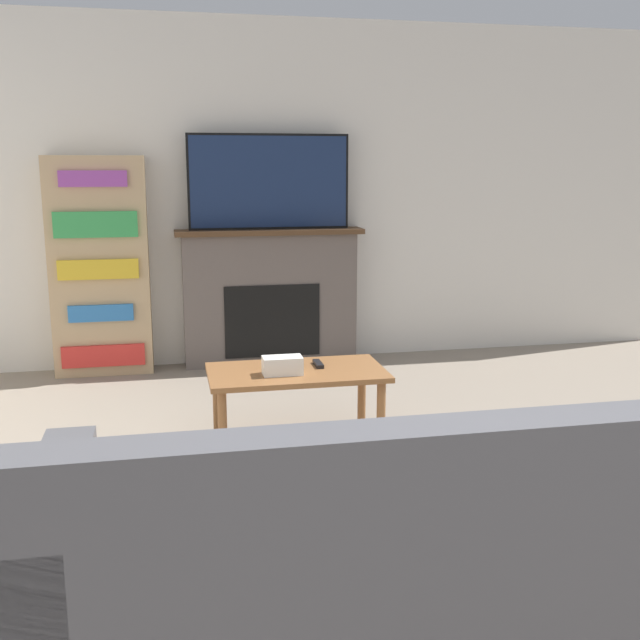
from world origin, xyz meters
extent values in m
cube|color=silver|center=(0.00, 4.53, 1.35)|extent=(6.87, 0.06, 2.70)
cube|color=#605651|center=(-0.13, 4.39, 0.52)|extent=(1.38, 0.22, 1.05)
cube|color=black|center=(-0.13, 4.28, 0.37)|extent=(0.76, 0.01, 0.58)
cube|color=#4C331E|center=(-0.13, 4.37, 1.07)|extent=(1.48, 0.28, 0.04)
cube|color=black|center=(-0.13, 4.37, 1.45)|extent=(1.26, 0.03, 0.73)
cube|color=#19284C|center=(-0.13, 4.36, 1.45)|extent=(1.22, 0.01, 0.70)
cube|color=#4C4C51|center=(-0.14, 0.58, 0.23)|extent=(2.41, 0.87, 0.46)
cube|color=#4C4C51|center=(-0.14, 0.23, 0.70)|extent=(2.41, 0.16, 0.48)
cube|color=#4C4C51|center=(-1.27, 0.58, 0.36)|extent=(0.16, 0.87, 0.72)
cube|color=silver|center=(-0.69, 0.50, 0.60)|extent=(0.36, 0.14, 0.28)
cube|color=brown|center=(-0.24, 2.57, 0.43)|extent=(1.00, 0.54, 0.03)
cylinder|color=brown|center=(-0.68, 2.35, 0.21)|extent=(0.05, 0.05, 0.41)
cylinder|color=brown|center=(0.21, 2.35, 0.21)|extent=(0.05, 0.05, 0.41)
cylinder|color=brown|center=(-0.68, 2.78, 0.21)|extent=(0.05, 0.05, 0.41)
cylinder|color=brown|center=(0.21, 2.78, 0.21)|extent=(0.05, 0.05, 0.41)
cube|color=white|center=(-0.33, 2.50, 0.49)|extent=(0.22, 0.12, 0.10)
cube|color=black|center=(-0.10, 2.63, 0.45)|extent=(0.04, 0.15, 0.02)
cube|color=tan|center=(-1.43, 4.37, 0.83)|extent=(0.73, 0.26, 1.65)
cube|color=red|center=(-1.43, 4.23, 0.17)|extent=(0.61, 0.03, 0.16)
cube|color=#2D70B7|center=(-1.43, 4.23, 0.50)|extent=(0.47, 0.03, 0.13)
cube|color=gold|center=(-1.43, 4.23, 0.83)|extent=(0.58, 0.03, 0.15)
cube|color=green|center=(-1.43, 4.23, 1.16)|extent=(0.60, 0.03, 0.19)
cube|color=purple|center=(-1.43, 4.23, 1.49)|extent=(0.48, 0.03, 0.12)
camera|label=1|loc=(-0.93, -1.48, 1.59)|focal=42.00mm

